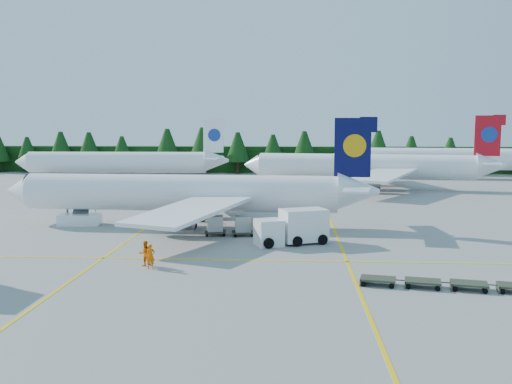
# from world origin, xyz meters

# --- Properties ---
(ground) EXTENTS (320.00, 320.00, 0.00)m
(ground) POSITION_xyz_m (0.00, 0.00, 0.00)
(ground) COLOR gray
(ground) RESTS_ON ground
(taxi_stripe_a) EXTENTS (0.25, 120.00, 0.01)m
(taxi_stripe_a) POSITION_xyz_m (-14.00, 20.00, 0.01)
(taxi_stripe_a) COLOR yellow
(taxi_stripe_a) RESTS_ON ground
(taxi_stripe_b) EXTENTS (0.25, 120.00, 0.01)m
(taxi_stripe_b) POSITION_xyz_m (6.00, 20.00, 0.01)
(taxi_stripe_b) COLOR yellow
(taxi_stripe_b) RESTS_ON ground
(taxi_stripe_cross) EXTENTS (80.00, 0.25, 0.01)m
(taxi_stripe_cross) POSITION_xyz_m (0.00, -6.00, 0.01)
(taxi_stripe_cross) COLOR yellow
(taxi_stripe_cross) RESTS_ON ground
(treeline_hedge) EXTENTS (220.00, 4.00, 6.00)m
(treeline_hedge) POSITION_xyz_m (0.00, 82.00, 3.00)
(treeline_hedge) COLOR black
(treeline_hedge) RESTS_ON ground
(airliner_navy) EXTENTS (40.17, 33.02, 11.67)m
(airliner_navy) POSITION_xyz_m (-11.26, 9.88, 3.51)
(airliner_navy) COLOR white
(airliner_navy) RESTS_ON ground
(airliner_red) EXTENTS (42.87, 35.01, 12.52)m
(airliner_red) POSITION_xyz_m (13.29, 48.04, 3.77)
(airliner_red) COLOR white
(airliner_red) RESTS_ON ground
(airliner_far_left) EXTENTS (41.32, 5.07, 12.01)m
(airliner_far_left) POSITION_xyz_m (-33.84, 58.68, 3.77)
(airliner_far_left) COLOR white
(airliner_far_left) RESTS_ON ground
(airliner_far_right) EXTENTS (44.69, 8.99, 13.01)m
(airliner_far_right) POSITION_xyz_m (29.98, 69.71, 4.08)
(airliner_far_right) COLOR white
(airliner_far_right) RESTS_ON ground
(airstairs) EXTENTS (4.71, 6.39, 4.01)m
(airstairs) POSITION_xyz_m (-21.80, 9.77, 0.87)
(airstairs) COLOR white
(airstairs) RESTS_ON ground
(service_truck) EXTENTS (7.03, 4.70, 3.19)m
(service_truck) POSITION_xyz_m (1.51, 0.71, 1.58)
(service_truck) COLOR white
(service_truck) RESTS_ON ground
(dolly_train) EXTENTS (11.43, 3.13, 0.14)m
(dolly_train) POSITION_xyz_m (11.85, -13.21, 0.44)
(dolly_train) COLOR #2F3426
(dolly_train) RESTS_ON ground
(uld_pair) EXTENTS (5.13, 2.03, 1.65)m
(uld_pair) POSITION_xyz_m (-4.67, 4.29, 1.11)
(uld_pair) COLOR #2F3426
(uld_pair) RESTS_ON ground
(crew_a) EXTENTS (0.82, 0.73, 1.89)m
(crew_a) POSITION_xyz_m (-9.23, -9.08, 0.95)
(crew_a) COLOR #F96405
(crew_a) RESTS_ON ground
(crew_b) EXTENTS (1.21, 1.15, 1.96)m
(crew_b) POSITION_xyz_m (-9.88, -8.22, 0.98)
(crew_b) COLOR orange
(crew_b) RESTS_ON ground
(crew_c) EXTENTS (0.71, 0.86, 1.80)m
(crew_c) POSITION_xyz_m (0.36, 1.77, 0.90)
(crew_c) COLOR #FF6705
(crew_c) RESTS_ON ground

